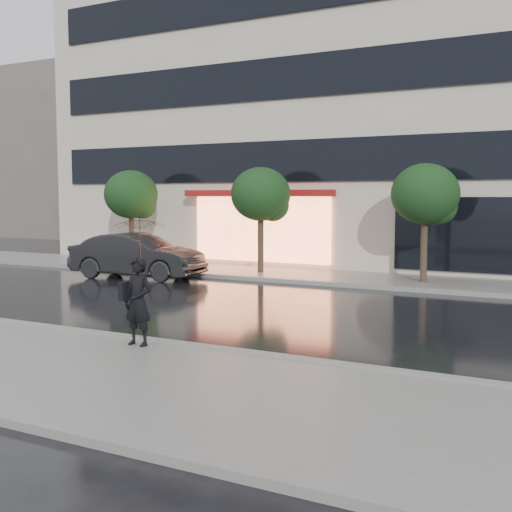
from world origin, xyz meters
The scene contains 12 objects.
ground centered at (0.00, 0.00, 0.00)m, with size 120.00×120.00×0.00m, color black.
sidewalk_near centered at (0.00, -3.25, 0.06)m, with size 60.00×4.50×0.12m, color slate.
sidewalk_far centered at (0.00, 10.25, 0.06)m, with size 60.00×3.50×0.12m, color slate.
curb_near centered at (0.00, -1.00, 0.07)m, with size 60.00×0.25×0.14m, color gray.
curb_far centered at (0.00, 8.50, 0.07)m, with size 60.00×0.25×0.14m, color gray.
office_building centered at (0.00, 17.97, 9.00)m, with size 30.00×12.76×18.00m.
bg_building_left centered at (-28.00, 26.00, 6.00)m, with size 14.00×10.00×12.00m, color #59544F.
tree_far_west centered at (-8.94, 10.03, 2.92)m, with size 2.20×2.20×3.99m.
tree_mid_west centered at (-2.94, 10.03, 2.92)m, with size 2.20×2.20×3.99m.
tree_mid_east centered at (3.06, 10.03, 2.92)m, with size 2.20×2.20×3.99m.
parked_car centered at (-6.56, 7.26, 0.80)m, with size 1.69×4.85×1.60m, color black.
pedestrian_with_umbrella centered at (0.40, -1.50, 1.73)m, with size 1.02×1.04×2.41m.
Camera 1 is at (7.86, -10.97, 2.91)m, focal length 45.00 mm.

